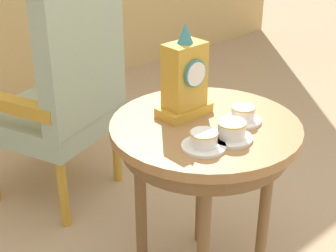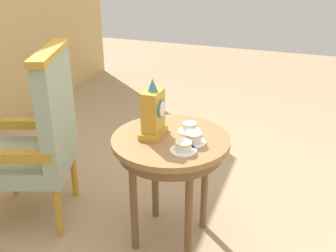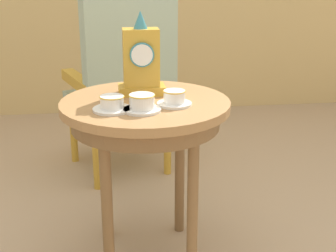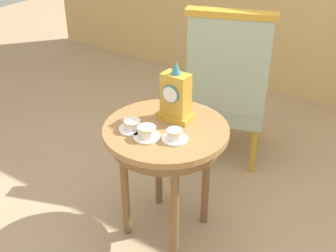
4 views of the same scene
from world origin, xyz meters
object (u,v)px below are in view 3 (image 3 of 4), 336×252
object	(u,v)px
teacup_right	(142,103)
mantel_clock	(141,61)
teacup_left	(112,104)
armchair	(123,77)
side_table	(145,121)
teacup_center	(174,98)

from	to	relation	value
teacup_right	mantel_clock	size ratio (longest dim) A/B	0.42
teacup_left	teacup_right	bearing A→B (deg)	-10.89
teacup_left	armchair	world-z (taller)	armchair
armchair	teacup_left	bearing A→B (deg)	-94.57
teacup_right	armchair	world-z (taller)	armchair
side_table	armchair	size ratio (longest dim) A/B	0.61
side_table	teacup_right	xyz separation A→B (m)	(-0.02, -0.14, 0.11)
teacup_right	armchair	size ratio (longest dim) A/B	0.12
side_table	teacup_center	size ratio (longest dim) A/B	5.24
side_table	armchair	bearing A→B (deg)	93.66
side_table	teacup_left	size ratio (longest dim) A/B	4.83
mantel_clock	armchair	distance (m)	0.78
mantel_clock	armchair	world-z (taller)	armchair
teacup_right	mantel_clock	world-z (taller)	mantel_clock
armchair	side_table	bearing A→B (deg)	-86.34
side_table	teacup_center	bearing A→B (deg)	-34.88
teacup_left	teacup_right	world-z (taller)	teacup_right
teacup_left	mantel_clock	bearing A→B (deg)	60.21
armchair	teacup_right	bearing A→B (deg)	-88.20
teacup_center	mantel_clock	xyz separation A→B (m)	(-0.11, 0.17, 0.11)
teacup_left	teacup_center	xyz separation A→B (m)	(0.23, 0.04, 0.00)
teacup_left	armchair	bearing A→B (deg)	85.43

